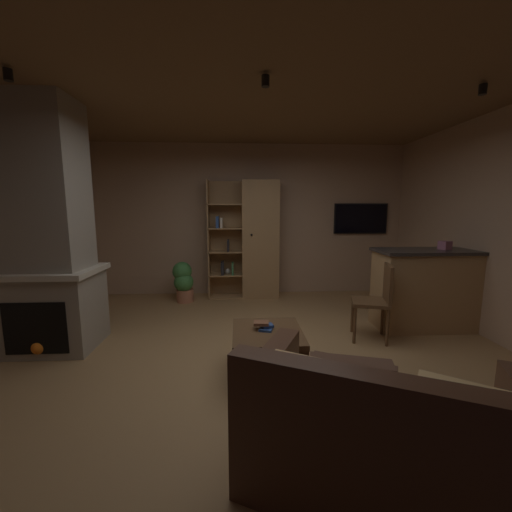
% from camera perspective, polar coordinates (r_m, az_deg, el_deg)
% --- Properties ---
extents(floor, '(5.65, 5.53, 0.02)m').
position_cam_1_polar(floor, '(3.45, 0.39, -18.70)').
color(floor, '#A37A4C').
rests_on(floor, ground).
extents(wall_back, '(5.77, 0.06, 2.71)m').
position_cam_1_polar(wall_back, '(5.87, -1.32, 6.41)').
color(wall_back, tan).
rests_on(wall_back, ground).
extents(ceiling, '(5.65, 5.53, 0.02)m').
position_cam_1_polar(ceiling, '(3.28, 0.45, 29.03)').
color(ceiling, brown).
extents(window_pane_back, '(0.57, 0.01, 0.71)m').
position_cam_1_polar(window_pane_back, '(5.84, -4.39, 4.35)').
color(window_pane_back, white).
extents(stone_fireplace, '(0.99, 0.80, 2.71)m').
position_cam_1_polar(stone_fireplace, '(4.15, -33.34, 2.33)').
color(stone_fireplace, gray).
rests_on(stone_fireplace, ground).
extents(bookshelf_cabinet, '(1.23, 0.41, 2.05)m').
position_cam_1_polar(bookshelf_cabinet, '(5.62, -0.13, 2.84)').
color(bookshelf_cabinet, '#A87F51').
rests_on(bookshelf_cabinet, ground).
extents(kitchen_bar_counter, '(1.55, 0.61, 1.05)m').
position_cam_1_polar(kitchen_bar_counter, '(4.81, 29.35, -5.15)').
color(kitchen_bar_counter, '#A87F51').
rests_on(kitchen_bar_counter, ground).
extents(tissue_box, '(0.15, 0.15, 0.11)m').
position_cam_1_polar(tissue_box, '(4.77, 30.79, 1.66)').
color(tissue_box, '#995972').
rests_on(tissue_box, kitchen_bar_counter).
extents(leather_couch, '(1.74, 1.44, 0.84)m').
position_cam_1_polar(leather_couch, '(2.14, 21.55, -28.14)').
color(leather_couch, '#4C2D1E').
rests_on(leather_couch, ground).
extents(coffee_table, '(0.64, 0.70, 0.44)m').
position_cam_1_polar(coffee_table, '(3.07, 2.06, -14.75)').
color(coffee_table, brown).
rests_on(coffee_table, ground).
extents(table_book_0, '(0.14, 0.11, 0.02)m').
position_cam_1_polar(table_book_0, '(3.03, 1.72, -13.11)').
color(table_book_0, '#2D4C8C').
rests_on(table_book_0, coffee_table).
extents(table_book_1, '(0.12, 0.11, 0.03)m').
position_cam_1_polar(table_book_1, '(3.07, 2.07, -12.38)').
color(table_book_1, '#2D4C8C').
rests_on(table_book_1, coffee_table).
extents(table_book_2, '(0.15, 0.12, 0.03)m').
position_cam_1_polar(table_book_2, '(3.05, 0.95, -11.96)').
color(table_book_2, brown).
rests_on(table_book_2, coffee_table).
extents(dining_chair, '(0.52, 0.52, 0.92)m').
position_cam_1_polar(dining_chair, '(4.08, 20.97, -6.86)').
color(dining_chair, brown).
rests_on(dining_chair, ground).
extents(potted_floor_plant, '(0.35, 0.36, 0.68)m').
position_cam_1_polar(potted_floor_plant, '(5.51, -12.90, -4.32)').
color(potted_floor_plant, '#B77051').
rests_on(potted_floor_plant, ground).
extents(wall_mounted_tv, '(0.99, 0.06, 0.55)m').
position_cam_1_polar(wall_mounted_tv, '(6.23, 18.24, 6.39)').
color(wall_mounted_tv, black).
extents(track_light_spot_0, '(0.07, 0.07, 0.09)m').
position_cam_1_polar(track_light_spot_0, '(3.57, -38.03, 24.23)').
color(track_light_spot_0, black).
extents(track_light_spot_1, '(0.07, 0.07, 0.09)m').
position_cam_1_polar(track_light_spot_1, '(3.07, 1.71, 28.88)').
color(track_light_spot_1, black).
extents(track_light_spot_2, '(0.07, 0.07, 0.09)m').
position_cam_1_polar(track_light_spot_2, '(3.85, 35.58, 23.13)').
color(track_light_spot_2, black).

